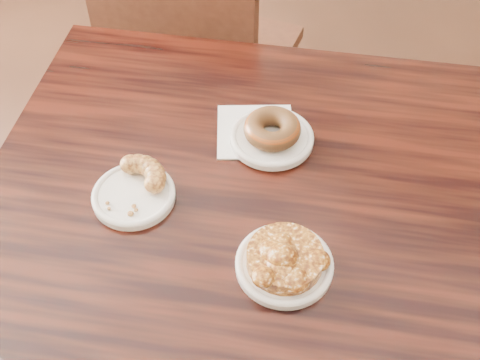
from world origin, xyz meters
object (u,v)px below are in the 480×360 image
at_px(cafe_table, 236,311).
at_px(chair_far, 208,57).
at_px(apple_fritter, 285,256).
at_px(glazed_donut, 272,129).
at_px(cruller_fragment, 132,187).

height_order(cafe_table, chair_far, chair_far).
distance_m(chair_far, apple_fritter, 0.99).
height_order(glazed_donut, apple_fritter, glazed_donut).
xyz_separation_m(chair_far, glazed_donut, (0.40, -0.52, 0.33)).
height_order(cafe_table, cruller_fragment, cruller_fragment).
relative_size(cafe_table, apple_fritter, 5.54).
height_order(chair_far, cruller_fragment, chair_far).
bearing_deg(glazed_donut, cafe_table, -90.40).
distance_m(cafe_table, chair_far, 0.80).
relative_size(cafe_table, chair_far, 1.01).
bearing_deg(glazed_donut, chair_far, 127.04).
bearing_deg(cruller_fragment, chair_far, 107.05).
bearing_deg(apple_fritter, chair_far, 123.69).
xyz_separation_m(chair_far, apple_fritter, (0.51, -0.77, 0.33)).
bearing_deg(apple_fritter, cafe_table, 145.29).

